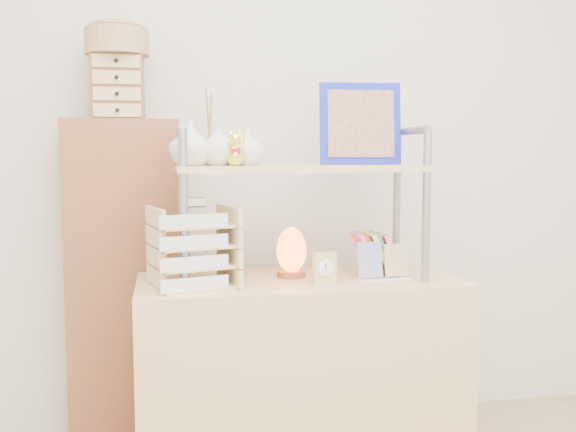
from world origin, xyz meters
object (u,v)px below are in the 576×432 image
at_px(desk, 300,376).
at_px(salt_lamp, 291,251).
at_px(cabinet, 124,285).
at_px(letter_tray, 193,251).

height_order(desk, salt_lamp, salt_lamp).
xyz_separation_m(cabinet, letter_tray, (0.27, -0.44, 0.20)).
distance_m(letter_tray, salt_lamp, 0.39).
distance_m(desk, letter_tray, 0.64).
bearing_deg(letter_tray, cabinet, 121.43).
height_order(letter_tray, salt_lamp, letter_tray).
bearing_deg(desk, letter_tray, -170.42).
bearing_deg(letter_tray, salt_lamp, 16.64).
bearing_deg(letter_tray, desk, 9.58).
relative_size(desk, letter_tray, 3.84).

